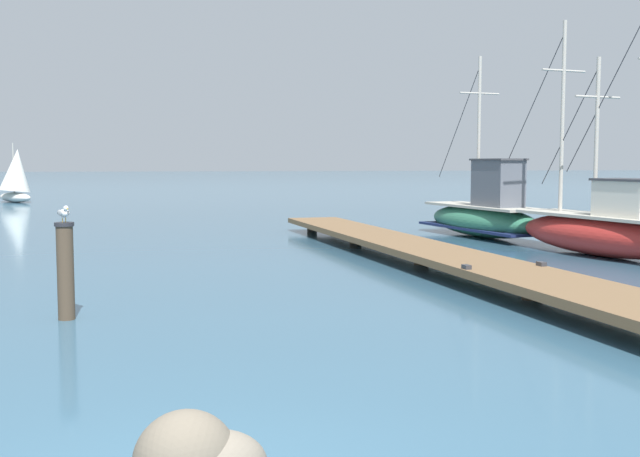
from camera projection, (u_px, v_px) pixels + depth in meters
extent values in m
cube|color=brown|center=(421.00, 249.00, 18.62)|extent=(3.00, 19.93, 0.16)
cylinder|color=#4C3D2D|center=(532.00, 292.00, 13.88)|extent=(0.36, 0.36, 0.29)
cylinder|color=#4C3D2D|center=(421.00, 258.00, 18.64)|extent=(0.36, 0.36, 0.29)
cylinder|color=#4C3D2D|center=(355.00, 239.00, 23.39)|extent=(0.36, 0.36, 0.29)
cylinder|color=#4C3D2D|center=(312.00, 226.00, 28.15)|extent=(0.36, 0.36, 0.29)
cube|color=#333338|center=(466.00, 267.00, 14.58)|extent=(0.13, 0.21, 0.08)
cube|color=#333338|center=(541.00, 264.00, 15.02)|extent=(0.13, 0.21, 0.08)
ellipsoid|color=#AD2823|center=(602.00, 235.00, 20.32)|extent=(2.67, 6.23, 1.08)
cube|color=#B2AD9E|center=(602.00, 216.00, 20.28)|extent=(2.37, 5.60, 0.08)
cube|color=silver|center=(629.00, 199.00, 19.40)|extent=(1.21, 1.79, 0.90)
cube|color=#3D3D42|center=(630.00, 180.00, 19.36)|extent=(1.31, 1.94, 0.06)
cylinder|color=#B2ADA3|center=(597.00, 136.00, 20.37)|extent=(0.11, 0.11, 4.12)
cylinder|color=#B2ADA3|center=(598.00, 97.00, 20.29)|extent=(1.46, 0.32, 0.06)
cylinder|color=#333338|center=(568.00, 130.00, 21.38)|extent=(0.40, 2.12, 3.05)
cylinder|color=#B2ADA3|center=(563.00, 117.00, 21.57)|extent=(0.11, 0.11, 5.28)
cylinder|color=#B2ADA3|center=(564.00, 71.00, 21.46)|extent=(1.46, 0.32, 0.06)
cylinder|color=#333338|center=(530.00, 110.00, 22.86)|extent=(0.51, 2.71, 3.91)
cylinder|color=#333338|center=(611.00, 84.00, 19.84)|extent=(0.58, 3.14, 4.54)
ellipsoid|color=#337556|center=(482.00, 221.00, 25.50)|extent=(2.49, 5.92, 1.05)
cube|color=#B2AD9E|center=(482.00, 206.00, 25.46)|extent=(2.21, 5.32, 0.08)
cube|color=#19234C|center=(482.00, 228.00, 25.52)|extent=(2.49, 5.81, 0.08)
cube|color=#565B66|center=(498.00, 184.00, 24.60)|extent=(1.19, 1.80, 1.46)
cube|color=#3D3D42|center=(498.00, 159.00, 24.53)|extent=(1.28, 1.95, 0.06)
cylinder|color=#B2ADA3|center=(479.00, 131.00, 25.52)|extent=(0.11, 0.11, 4.87)
cylinder|color=#B2ADA3|center=(480.00, 93.00, 25.41)|extent=(1.48, 0.28, 0.06)
cylinder|color=#333338|center=(458.00, 125.00, 26.72)|extent=(0.40, 2.51, 3.60)
cylinder|color=#4C3D2D|center=(65.00, 271.00, 12.07)|extent=(0.26, 0.26, 1.53)
cylinder|color=#28282D|center=(64.00, 224.00, 12.01)|extent=(0.30, 0.30, 0.06)
cylinder|color=gold|center=(66.00, 220.00, 12.01)|extent=(0.01, 0.01, 0.07)
cylinder|color=gold|center=(62.00, 220.00, 11.99)|extent=(0.01, 0.01, 0.07)
ellipsoid|color=white|center=(64.00, 213.00, 11.99)|extent=(0.22, 0.30, 0.13)
ellipsoid|color=silver|center=(67.00, 212.00, 12.04)|extent=(0.12, 0.23, 0.09)
ellipsoid|color=#383838|center=(65.00, 212.00, 12.13)|extent=(0.05, 0.07, 0.04)
ellipsoid|color=silver|center=(60.00, 213.00, 11.98)|extent=(0.12, 0.23, 0.09)
ellipsoid|color=#383838|center=(58.00, 213.00, 12.07)|extent=(0.05, 0.07, 0.04)
cone|color=white|center=(61.00, 213.00, 12.11)|extent=(0.10, 0.10, 0.07)
sphere|color=white|center=(66.00, 208.00, 11.89)|extent=(0.08, 0.08, 0.08)
cone|color=gold|center=(67.00, 209.00, 11.85)|extent=(0.04, 0.05, 0.02)
ellipsoid|color=silver|center=(15.00, 197.00, 47.41)|extent=(2.89, 3.65, 0.60)
cylinder|color=#B2ADA3|center=(13.00, 168.00, 47.33)|extent=(0.08, 0.08, 3.02)
cone|color=silver|center=(16.00, 170.00, 47.10)|extent=(2.72, 2.65, 2.75)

